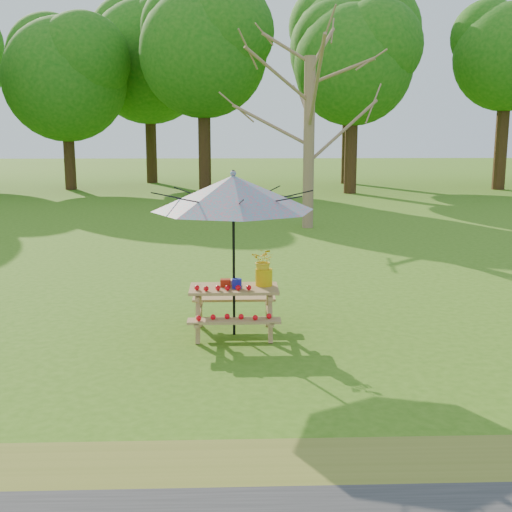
{
  "coord_description": "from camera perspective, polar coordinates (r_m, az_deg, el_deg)",
  "views": [
    {
      "loc": [
        4.41,
        -7.58,
        2.75
      ],
      "look_at": [
        4.71,
        0.87,
        1.1
      ],
      "focal_mm": 45.0,
      "sensor_mm": 36.0,
      "label": 1
    }
  ],
  "objects": [
    {
      "name": "treeline",
      "position": [
        30.37,
        -11.06,
        20.78
      ],
      "size": [
        60.0,
        12.0,
        16.0
      ],
      "primitive_type": null,
      "color": "#165F10",
      "rests_on": "ground"
    },
    {
      "name": "picnic_table",
      "position": [
        8.79,
        -1.96,
        -4.97
      ],
      "size": [
        1.2,
        1.32,
        0.67
      ],
      "color": "#9A6C45",
      "rests_on": "ground"
    },
    {
      "name": "patio_umbrella",
      "position": [
        8.5,
        -2.03,
        5.62
      ],
      "size": [
        2.4,
        2.4,
        2.25
      ],
      "color": "black",
      "rests_on": "ground"
    },
    {
      "name": "produce_bins",
      "position": [
        8.73,
        -2.13,
        -2.41
      ],
      "size": [
        0.29,
        0.35,
        0.13
      ],
      "color": "#A9240D",
      "rests_on": "picnic_table"
    },
    {
      "name": "tomatoes_row",
      "position": [
        8.53,
        -2.98,
        -2.86
      ],
      "size": [
        0.77,
        0.13,
        0.07
      ],
      "primitive_type": null,
      "color": "red",
      "rests_on": "picnic_table"
    },
    {
      "name": "flower_bucket",
      "position": [
        8.74,
        0.71,
        -0.86
      ],
      "size": [
        0.4,
        0.38,
        0.52
      ],
      "color": "#E2B10B",
      "rests_on": "picnic_table"
    }
  ]
}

